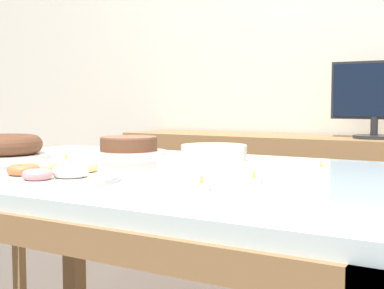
% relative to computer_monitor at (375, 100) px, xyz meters
% --- Properties ---
extents(wall_back, '(8.00, 0.10, 2.60)m').
position_rel_computer_monitor_xyz_m(wall_back, '(-0.32, 0.30, 0.33)').
color(wall_back, silver).
rests_on(wall_back, ground).
extents(dining_table, '(1.55, 1.04, 0.78)m').
position_rel_computer_monitor_xyz_m(dining_table, '(-0.32, -1.47, -0.29)').
color(dining_table, silver).
rests_on(dining_table, ground).
extents(sideboard, '(2.11, 0.44, 0.78)m').
position_rel_computer_monitor_xyz_m(sideboard, '(-0.32, 0.00, -0.58)').
color(sideboard, olive).
rests_on(sideboard, ground).
extents(computer_monitor, '(0.42, 0.20, 0.38)m').
position_rel_computer_monitor_xyz_m(computer_monitor, '(0.00, 0.00, 0.00)').
color(computer_monitor, '#262628').
rests_on(computer_monitor, sideboard).
extents(cake_chocolate_round, '(0.28, 0.28, 0.06)m').
position_rel_computer_monitor_xyz_m(cake_chocolate_round, '(-0.61, -1.17, -0.17)').
color(cake_chocolate_round, silver).
rests_on(cake_chocolate_round, dining_table).
extents(cake_golden_bundt, '(0.31, 0.31, 0.08)m').
position_rel_computer_monitor_xyz_m(cake_golden_bundt, '(-0.90, -1.48, -0.16)').
color(cake_golden_bundt, silver).
rests_on(cake_golden_bundt, dining_table).
extents(pastry_platter, '(0.32, 0.32, 0.04)m').
position_rel_computer_monitor_xyz_m(pastry_platter, '(-0.37, -1.78, -0.18)').
color(pastry_platter, silver).
rests_on(pastry_platter, dining_table).
extents(plate_stack, '(0.21, 0.21, 0.05)m').
position_rel_computer_monitor_xyz_m(plate_stack, '(-0.25, -1.20, -0.17)').
color(plate_stack, silver).
rests_on(plate_stack, dining_table).
extents(tealight_centre, '(0.04, 0.04, 0.04)m').
position_rel_computer_monitor_xyz_m(tealight_centre, '(0.14, -1.33, -0.19)').
color(tealight_centre, silver).
rests_on(tealight_centre, dining_table).
extents(tealight_right_edge, '(0.04, 0.04, 0.04)m').
position_rel_computer_monitor_xyz_m(tealight_right_edge, '(-0.57, -1.52, -0.19)').
color(tealight_right_edge, silver).
rests_on(tealight_right_edge, dining_table).
extents(tealight_left_edge, '(0.04, 0.04, 0.04)m').
position_rel_computer_monitor_xyz_m(tealight_left_edge, '(0.01, -1.73, -0.19)').
color(tealight_left_edge, silver).
rests_on(tealight_left_edge, dining_table).
extents(tealight_near_cakes, '(0.04, 0.04, 0.04)m').
position_rel_computer_monitor_xyz_m(tealight_near_cakes, '(0.07, -1.60, -0.19)').
color(tealight_near_cakes, silver).
rests_on(tealight_near_cakes, dining_table).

